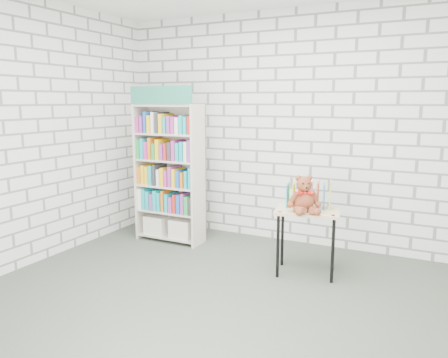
% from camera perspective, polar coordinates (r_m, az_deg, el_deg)
% --- Properties ---
extents(ground, '(4.50, 4.50, 0.00)m').
position_cam_1_polar(ground, '(3.89, -0.91, -16.27)').
color(ground, '#3F473C').
rests_on(ground, ground).
extents(room_shell, '(4.52, 4.02, 2.81)m').
position_cam_1_polar(room_shell, '(3.49, -0.99, 11.01)').
color(room_shell, silver).
rests_on(room_shell, ground).
extents(bookshelf, '(0.85, 0.33, 1.90)m').
position_cam_1_polar(bookshelf, '(5.41, -7.09, 0.90)').
color(bookshelf, beige).
rests_on(bookshelf, ground).
extents(display_table, '(0.69, 0.54, 0.67)m').
position_cam_1_polar(display_table, '(4.44, 10.80, -5.12)').
color(display_table, tan).
rests_on(display_table, ground).
extents(table_books, '(0.46, 0.27, 0.26)m').
position_cam_1_polar(table_books, '(4.49, 10.99, -2.04)').
color(table_books, teal).
rests_on(table_books, display_table).
extents(teddy_bear, '(0.34, 0.33, 0.36)m').
position_cam_1_polar(teddy_bear, '(4.29, 10.42, -2.38)').
color(teddy_bear, brown).
rests_on(teddy_bear, display_table).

